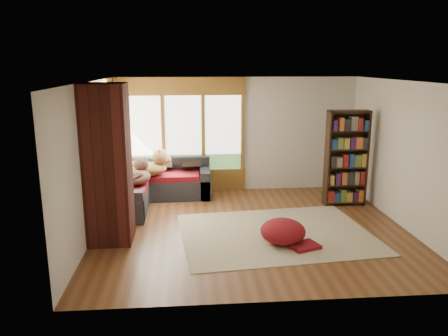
# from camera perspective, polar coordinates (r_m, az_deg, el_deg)

# --- Properties ---
(floor) EXTENTS (5.50, 5.50, 0.00)m
(floor) POSITION_cam_1_polar(r_m,az_deg,el_deg) (7.96, 3.52, -7.83)
(floor) COLOR #563118
(floor) RESTS_ON ground
(ceiling) EXTENTS (5.50, 5.50, 0.00)m
(ceiling) POSITION_cam_1_polar(r_m,az_deg,el_deg) (7.42, 3.82, 11.22)
(ceiling) COLOR white
(wall_back) EXTENTS (5.50, 0.04, 2.60)m
(wall_back) POSITION_cam_1_polar(r_m,az_deg,el_deg) (10.02, 1.58, 4.37)
(wall_back) COLOR silver
(wall_back) RESTS_ON ground
(wall_front) EXTENTS (5.50, 0.04, 2.60)m
(wall_front) POSITION_cam_1_polar(r_m,az_deg,el_deg) (5.20, 7.67, -4.46)
(wall_front) COLOR silver
(wall_front) RESTS_ON ground
(wall_left) EXTENTS (0.04, 5.00, 2.60)m
(wall_left) POSITION_cam_1_polar(r_m,az_deg,el_deg) (7.68, -17.08, 0.94)
(wall_left) COLOR silver
(wall_left) RESTS_ON ground
(wall_right) EXTENTS (0.04, 5.00, 2.60)m
(wall_right) POSITION_cam_1_polar(r_m,az_deg,el_deg) (8.43, 22.49, 1.58)
(wall_right) COLOR silver
(wall_right) RESTS_ON ground
(windows_back) EXTENTS (2.82, 0.10, 1.90)m
(windows_back) POSITION_cam_1_polar(r_m,az_deg,el_deg) (9.92, -5.32, 4.52)
(windows_back) COLOR olive
(windows_back) RESTS_ON wall_back
(windows_left) EXTENTS (0.10, 2.62, 1.90)m
(windows_left) POSITION_cam_1_polar(r_m,az_deg,el_deg) (8.82, -15.32, 2.96)
(windows_left) COLOR olive
(windows_left) RESTS_ON wall_left
(roller_blind) EXTENTS (0.03, 0.72, 0.90)m
(roller_blind) POSITION_cam_1_polar(r_m,az_deg,el_deg) (9.56, -14.41, 6.24)
(roller_blind) COLOR gray
(roller_blind) RESTS_ON wall_left
(brick_chimney) EXTENTS (0.70, 0.70, 2.60)m
(brick_chimney) POSITION_cam_1_polar(r_m,az_deg,el_deg) (7.28, -14.96, 0.40)
(brick_chimney) COLOR #471914
(brick_chimney) RESTS_ON ground
(sectional_sofa) EXTENTS (2.20, 2.20, 0.80)m
(sectional_sofa) POSITION_cam_1_polar(r_m,az_deg,el_deg) (9.43, -9.80, -2.62)
(sectional_sofa) COLOR #21232A
(sectional_sofa) RESTS_ON ground
(area_rug) EXTENTS (3.47, 2.79, 0.01)m
(area_rug) POSITION_cam_1_polar(r_m,az_deg,el_deg) (7.74, 6.79, -8.48)
(area_rug) COLOR beige
(area_rug) RESTS_ON ground
(bookshelf) EXTENTS (0.85, 0.28, 1.98)m
(bookshelf) POSITION_cam_1_polar(r_m,az_deg,el_deg) (9.32, 15.68, 1.22)
(bookshelf) COLOR black
(bookshelf) RESTS_ON ground
(pouf) EXTENTS (0.86, 0.86, 0.40)m
(pouf) POSITION_cam_1_polar(r_m,az_deg,el_deg) (7.32, 7.71, -8.10)
(pouf) COLOR maroon
(pouf) RESTS_ON area_rug
(dog_tan) EXTENTS (0.98, 0.69, 0.50)m
(dog_tan) POSITION_cam_1_polar(r_m,az_deg,el_deg) (9.40, -9.66, 0.39)
(dog_tan) COLOR brown
(dog_tan) RESTS_ON sectional_sofa
(dog_brindle) EXTENTS (0.58, 0.83, 0.43)m
(dog_brindle) POSITION_cam_1_polar(r_m,az_deg,el_deg) (8.90, -11.07, -0.68)
(dog_brindle) COLOR #331C13
(dog_brindle) RESTS_ON sectional_sofa
(throw_pillows) EXTENTS (1.98, 1.68, 0.45)m
(throw_pillows) POSITION_cam_1_polar(r_m,az_deg,el_deg) (9.46, -9.61, 0.19)
(throw_pillows) COLOR #32291E
(throw_pillows) RESTS_ON sectional_sofa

